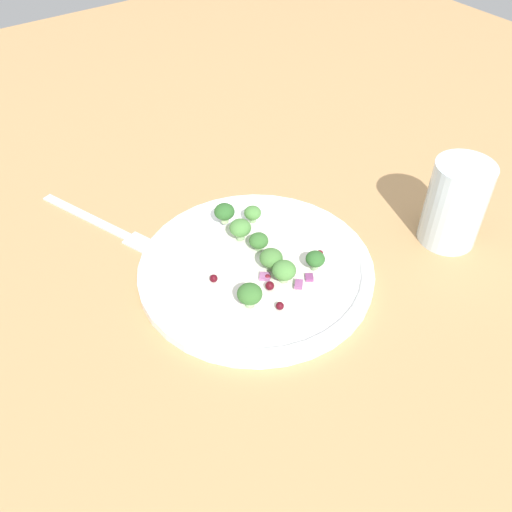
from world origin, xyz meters
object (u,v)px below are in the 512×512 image
water_glass (455,204)px  broccoli_floret_1 (283,271)px  broccoli_floret_2 (237,230)px  broccoli_floret_0 (271,259)px  plate (256,268)px  fork (102,224)px

water_glass → broccoli_floret_1: bearing=167.8°
broccoli_floret_1 → water_glass: 22.58cm
broccoli_floret_2 → water_glass: water_glass is taller
broccoli_floret_1 → broccoli_floret_2: size_ratio=1.02×
broccoli_floret_1 → broccoli_floret_2: bearing=92.0°
broccoli_floret_0 → broccoli_floret_2: broccoli_floret_2 is taller
plate → broccoli_floret_1: (0.85, -3.91, 2.07)cm
broccoli_floret_2 → fork: size_ratio=0.15×
broccoli_floret_0 → fork: (-11.89, 19.97, -2.72)cm
fork → water_glass: size_ratio=1.68×
plate → fork: plate is taller
plate → broccoli_floret_2: size_ratio=10.32×
broccoli_floret_1 → broccoli_floret_2: (-0.30, 8.47, 0.26)cm
broccoli_floret_2 → broccoli_floret_1: bearing=-88.0°
broccoli_floret_2 → water_glass: (22.25, -13.20, 2.16)cm
plate → broccoli_floret_1: 4.51cm
broccoli_floret_2 → broccoli_floret_0: bearing=-86.1°
broccoli_floret_0 → water_glass: water_glass is taller
broccoli_floret_1 → water_glass: (21.94, -4.73, 2.42)cm
broccoli_floret_1 → fork: bearing=117.8°
plate → water_glass: (22.79, -8.64, 4.49)cm
plate → water_glass: water_glass is taller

